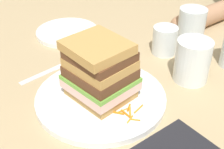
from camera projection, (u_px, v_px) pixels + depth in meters
name	position (u px, v px, depth m)	size (l,w,h in m)	color
ground_plane	(108.00, 100.00, 0.66)	(3.00, 3.00, 0.00)	tan
main_plate	(101.00, 98.00, 0.66)	(0.28, 0.28, 0.01)	white
sandwich	(100.00, 71.00, 0.62)	(0.14, 0.13, 0.13)	tan
carrot_shred_0	(79.00, 80.00, 0.69)	(0.00, 0.00, 0.03)	orange
carrot_shred_1	(83.00, 80.00, 0.69)	(0.00, 0.00, 0.03)	orange
carrot_shred_2	(73.00, 73.00, 0.72)	(0.00, 0.00, 0.02)	orange
carrot_shred_3	(66.00, 79.00, 0.70)	(0.00, 0.00, 0.02)	orange
carrot_shred_4	(68.00, 78.00, 0.70)	(0.00, 0.00, 0.02)	orange
carrot_shred_5	(78.00, 78.00, 0.70)	(0.00, 0.00, 0.03)	orange
carrot_shred_6	(75.00, 74.00, 0.71)	(0.00, 0.00, 0.03)	orange
carrot_shred_7	(81.00, 76.00, 0.71)	(0.00, 0.00, 0.02)	orange
carrot_shred_8	(130.00, 119.00, 0.59)	(0.00, 0.00, 0.02)	orange
carrot_shred_9	(122.00, 111.00, 0.61)	(0.00, 0.00, 0.03)	orange
carrot_shred_10	(118.00, 113.00, 0.60)	(0.00, 0.00, 0.02)	orange
carrot_shred_11	(129.00, 108.00, 0.62)	(0.00, 0.00, 0.02)	orange
carrot_shred_12	(139.00, 109.00, 0.61)	(0.00, 0.00, 0.03)	orange
carrot_shred_13	(132.00, 111.00, 0.61)	(0.00, 0.00, 0.03)	orange
carrot_shred_14	(135.00, 120.00, 0.59)	(0.00, 0.00, 0.02)	orange
carrot_shred_15	(126.00, 114.00, 0.60)	(0.00, 0.00, 0.03)	orange
knife	(54.00, 69.00, 0.76)	(0.03, 0.20, 0.00)	silver
juice_glass	(192.00, 63.00, 0.70)	(0.08, 0.08, 0.10)	white
empty_tumbler_1	(191.00, 25.00, 0.85)	(0.07, 0.07, 0.10)	silver
empty_tumbler_2	(165.00, 40.00, 0.81)	(0.06, 0.06, 0.07)	silver
side_plate	(67.00, 32.00, 0.91)	(0.18, 0.18, 0.01)	white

